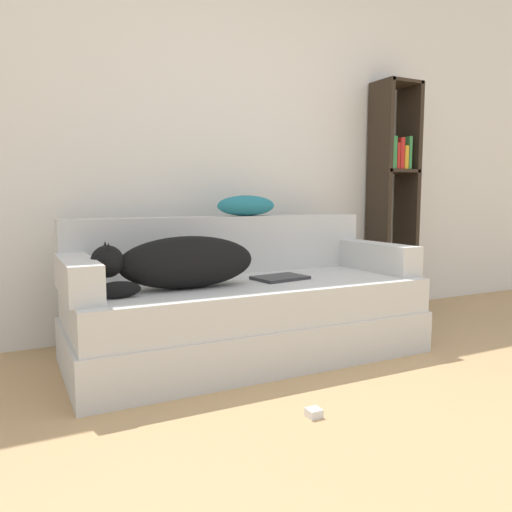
# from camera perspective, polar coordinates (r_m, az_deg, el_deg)

# --- Properties ---
(wall_back) EXTENTS (6.92, 0.06, 2.70)m
(wall_back) POSITION_cam_1_polar(r_m,az_deg,el_deg) (3.53, -2.79, 14.10)
(wall_back) COLOR silver
(wall_back) RESTS_ON ground_plane
(couch) EXTENTS (1.96, 0.84, 0.43)m
(couch) POSITION_cam_1_polar(r_m,az_deg,el_deg) (2.83, -0.88, -7.24)
(couch) COLOR silver
(couch) RESTS_ON ground_plane
(couch_backrest) EXTENTS (1.92, 0.15, 0.35)m
(couch_backrest) POSITION_cam_1_polar(r_m,az_deg,el_deg) (3.08, -3.74, 1.30)
(couch_backrest) COLOR silver
(couch_backrest) RESTS_ON couch
(couch_arm_left) EXTENTS (0.15, 0.65, 0.18)m
(couch_arm_left) POSITION_cam_1_polar(r_m,az_deg,el_deg) (2.51, -19.76, -2.26)
(couch_arm_left) COLOR silver
(couch_arm_left) RESTS_ON couch
(couch_arm_right) EXTENTS (0.15, 0.65, 0.18)m
(couch_arm_right) POSITION_cam_1_polar(r_m,az_deg,el_deg) (3.27, 13.59, -0.08)
(couch_arm_right) COLOR silver
(couch_arm_right) RESTS_ON couch
(dog) EXTENTS (0.84, 0.26, 0.27)m
(dog) POSITION_cam_1_polar(r_m,az_deg,el_deg) (2.55, -8.61, -0.76)
(dog) COLOR black
(dog) RESTS_ON couch
(laptop) EXTENTS (0.32, 0.25, 0.02)m
(laptop) POSITION_cam_1_polar(r_m,az_deg,el_deg) (2.84, 2.77, -2.50)
(laptop) COLOR #2D2D30
(laptop) RESTS_ON couch
(throw_pillow) EXTENTS (0.39, 0.16, 0.13)m
(throw_pillow) POSITION_cam_1_polar(r_m,az_deg,el_deg) (3.15, -1.13, 5.77)
(throw_pillow) COLOR teal
(throw_pillow) RESTS_ON couch_backrest
(bookshelf) EXTENTS (0.32, 0.26, 1.77)m
(bookshelf) POSITION_cam_1_polar(r_m,az_deg,el_deg) (4.06, 15.42, 7.73)
(bookshelf) COLOR #2D2319
(bookshelf) RESTS_ON ground_plane
(power_adapter) EXTENTS (0.06, 0.06, 0.04)m
(power_adapter) POSITION_cam_1_polar(r_m,az_deg,el_deg) (2.15, 6.62, -17.38)
(power_adapter) COLOR silver
(power_adapter) RESTS_ON ground_plane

